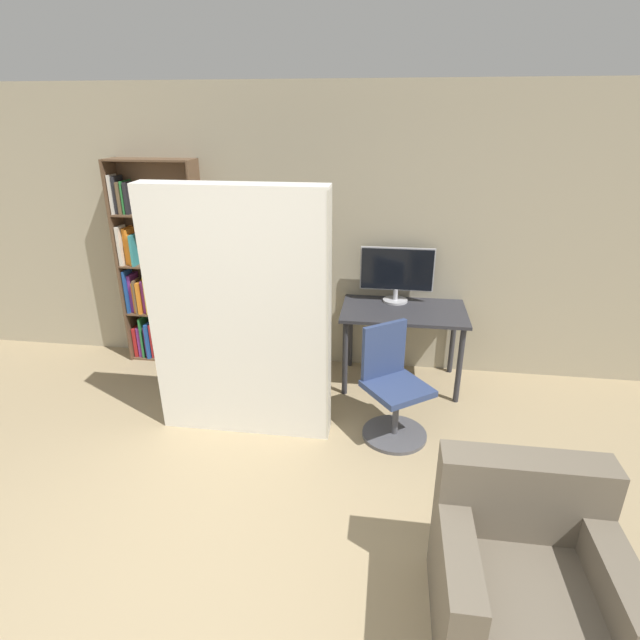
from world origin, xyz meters
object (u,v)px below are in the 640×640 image
Objects in this scene: office_chair at (393,393)px; monitor at (397,272)px; bookshelf at (155,273)px; armchair at (524,578)px; mattress_near at (240,317)px.

monitor is at bearing 90.31° from office_chair.
bookshelf is 2.40× the size of armchair.
mattress_near is at bearing -135.06° from monitor.
armchair is at bearing -67.69° from office_chair.
armchair is (0.65, -1.59, -0.05)m from office_chair.
mattress_near is (-1.18, -0.11, 0.63)m from office_chair.
bookshelf reaches higher than monitor.
office_chair is at bearing 5.13° from mattress_near.
bookshelf is (-2.43, 1.09, 0.56)m from office_chair.
mattress_near is 2.45m from armchair.
office_chair is 1.34m from mattress_near.
monitor is at bearing -0.66° from bookshelf.
office_chair is at bearing -89.69° from monitor.
monitor reaches higher than office_chair.
armchair is (3.08, -2.68, -0.60)m from bookshelf.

